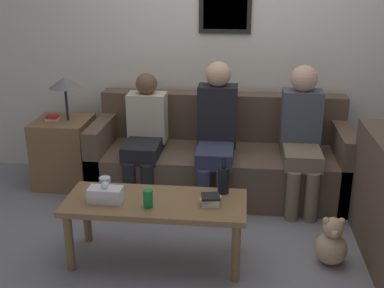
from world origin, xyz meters
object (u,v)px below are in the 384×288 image
Objects in this scene: wine_bottle at (224,179)px; person_left at (145,132)px; drinking_glass at (105,183)px; person_middle at (216,129)px; person_right at (302,132)px; coffee_table at (155,209)px; teddy_bear at (332,244)px; couch_main at (220,160)px.

person_left reaches higher than wine_bottle.
drinking_glass is at bearing -177.36° from wine_bottle.
person_middle reaches higher than person_right.
person_right is at bearing 44.17° from coffee_table.
drinking_glass is at bearing -130.05° from person_middle.
drinking_glass reaches higher than coffee_table.
person_middle is 0.73m from person_right.
person_middle is 3.44× the size of teddy_bear.
coffee_table is at bearing -19.31° from drinking_glass.
person_middle reaches higher than coffee_table.
person_left is 0.90× the size of person_middle.
person_left reaches higher than drinking_glass.
teddy_bear is at bearing 4.08° from coffee_table.
person_middle is at bearing 96.97° from wine_bottle.
person_middle is 1.02× the size of person_right.
person_left is at bearing 129.96° from wine_bottle.
person_right reaches higher than person_left.
coffee_table is 0.52m from wine_bottle.
person_middle is (-0.03, -0.19, 0.36)m from couch_main.
couch_main is at bearing 12.95° from person_left.
person_right reaches higher than couch_main.
teddy_bear is (1.22, 0.09, -0.25)m from coffee_table.
couch_main reaches higher than wine_bottle.
wine_bottle is at bearing 173.48° from teddy_bear.
teddy_bear is at bearing -6.52° from wine_bottle.
person_middle reaches higher than wine_bottle.
couch_main is at bearing 54.43° from drinking_glass.
couch_main reaches higher than coffee_table.
couch_main is 1.41m from teddy_bear.
couch_main is 24.74× the size of drinking_glass.
wine_bottle is 0.22× the size of person_right.
wine_bottle is 0.22× the size of person_middle.
couch_main is 1.07m from wine_bottle.
person_left is at bearing 147.20° from teddy_bear.
drinking_glass is 0.08× the size of person_left.
person_left is 1.85m from teddy_bear.
couch_main is 0.74m from person_left.
coffee_table is 0.43m from drinking_glass.
drinking_glass is (-0.39, 0.14, 0.11)m from coffee_table.
wine_bottle reaches higher than teddy_bear.
person_left is 1.36m from person_right.
person_right reaches higher than coffee_table.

